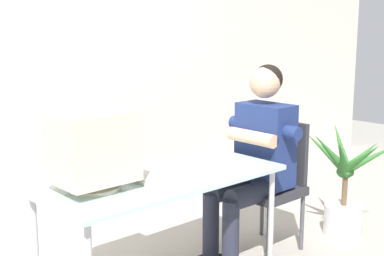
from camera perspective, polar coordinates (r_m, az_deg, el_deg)
The scene contains 7 objects.
wall_back at distance 4.31m, azimuth -12.18°, elevation 9.85°, with size 8.00×0.10×3.00m, color beige.
desk at distance 3.12m, azimuth -3.26°, elevation -6.06°, with size 1.45×0.68×0.71m.
crt_monitor at distance 2.83m, azimuth -10.48°, elevation -2.07°, with size 0.41×0.33×0.42m.
keyboard at distance 3.00m, azimuth -4.87°, elevation -5.41°, with size 0.16×0.46×0.03m.
office_chair at distance 3.81m, azimuth 8.59°, elevation -5.38°, with size 0.43×0.43×0.90m.
person_seated at distance 3.61m, azimuth 6.75°, elevation -2.75°, with size 0.72×0.58×1.31m.
potted_plant at distance 4.17m, azimuth 16.04°, elevation -6.04°, with size 0.72×0.69×0.85m.
Camera 1 is at (-1.87, -2.32, 1.57)m, focal length 49.93 mm.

